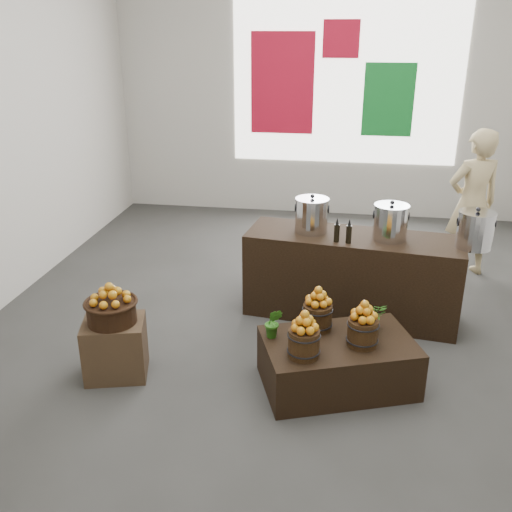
% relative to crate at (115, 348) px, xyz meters
% --- Properties ---
extents(ground, '(7.00, 7.00, 0.00)m').
position_rel_crate_xyz_m(ground, '(1.39, 1.17, -0.24)').
color(ground, '#343431').
rests_on(ground, ground).
extents(back_wall, '(6.00, 0.04, 4.00)m').
position_rel_crate_xyz_m(back_wall, '(1.39, 4.67, 1.76)').
color(back_wall, '#B1ADA3').
rests_on(back_wall, ground).
extents(back_opening, '(3.20, 0.02, 2.40)m').
position_rel_crate_xyz_m(back_opening, '(1.69, 4.65, 1.76)').
color(back_opening, white).
rests_on(back_opening, back_wall).
extents(deco_red_left, '(0.90, 0.04, 1.40)m').
position_rel_crate_xyz_m(deco_red_left, '(0.79, 4.64, 1.66)').
color(deco_red_left, '#B30D26').
rests_on(deco_red_left, back_wall).
extents(deco_green_right, '(0.70, 0.04, 1.00)m').
position_rel_crate_xyz_m(deco_green_right, '(2.29, 4.64, 1.46)').
color(deco_green_right, '#117227').
rests_on(deco_green_right, back_wall).
extents(deco_red_upper, '(0.50, 0.04, 0.50)m').
position_rel_crate_xyz_m(deco_red_upper, '(1.59, 4.64, 2.26)').
color(deco_red_upper, '#B30D26').
rests_on(deco_red_upper, back_wall).
extents(crate, '(0.57, 0.50, 0.48)m').
position_rel_crate_xyz_m(crate, '(0.00, 0.00, 0.00)').
color(crate, '#443220').
rests_on(crate, ground).
extents(wicker_basket, '(0.39, 0.39, 0.18)m').
position_rel_crate_xyz_m(wicker_basket, '(0.00, 0.00, 0.33)').
color(wicker_basket, black).
rests_on(wicker_basket, crate).
extents(apples_in_basket, '(0.30, 0.30, 0.16)m').
position_rel_crate_xyz_m(apples_in_basket, '(0.00, 0.00, 0.50)').
color(apples_in_basket, '#8B0904').
rests_on(apples_in_basket, wicker_basket).
extents(display_table, '(1.33, 1.06, 0.40)m').
position_rel_crate_xyz_m(display_table, '(1.78, 0.13, -0.04)').
color(display_table, black).
rests_on(display_table, ground).
extents(apple_bucket_front_left, '(0.23, 0.23, 0.21)m').
position_rel_crate_xyz_m(apple_bucket_front_left, '(1.53, -0.13, 0.27)').
color(apple_bucket_front_left, '#35220E').
rests_on(apple_bucket_front_left, display_table).
extents(apples_in_bucket_front_left, '(0.17, 0.17, 0.16)m').
position_rel_crate_xyz_m(apples_in_bucket_front_left, '(1.53, -0.13, 0.45)').
color(apples_in_bucket_front_left, '#8B0904').
rests_on(apples_in_bucket_front_left, apple_bucket_front_left).
extents(apple_bucket_front_right, '(0.23, 0.23, 0.21)m').
position_rel_crate_xyz_m(apple_bucket_front_right, '(1.96, 0.10, 0.27)').
color(apple_bucket_front_right, '#35220E').
rests_on(apple_bucket_front_right, display_table).
extents(apples_in_bucket_front_right, '(0.17, 0.17, 0.16)m').
position_rel_crate_xyz_m(apples_in_bucket_front_right, '(1.96, 0.10, 0.45)').
color(apples_in_bucket_front_right, '#8B0904').
rests_on(apples_in_bucket_front_right, apple_bucket_front_right).
extents(apple_bucket_rear, '(0.23, 0.23, 0.21)m').
position_rel_crate_xyz_m(apple_bucket_rear, '(1.60, 0.29, 0.27)').
color(apple_bucket_rear, '#35220E').
rests_on(apple_bucket_rear, display_table).
extents(apples_in_bucket_rear, '(0.17, 0.17, 0.16)m').
position_rel_crate_xyz_m(apples_in_bucket_rear, '(1.60, 0.29, 0.45)').
color(apples_in_bucket_rear, '#8B0904').
rests_on(apples_in_bucket_rear, apple_bucket_rear).
extents(herb_garnish_right, '(0.26, 0.24, 0.24)m').
position_rel_crate_xyz_m(herb_garnish_right, '(2.03, 0.36, 0.28)').
color(herb_garnish_right, '#256014').
rests_on(herb_garnish_right, display_table).
extents(herb_garnish_left, '(0.15, 0.12, 0.25)m').
position_rel_crate_xyz_m(herb_garnish_left, '(1.27, 0.11, 0.29)').
color(herb_garnish_left, '#256014').
rests_on(herb_garnish_left, display_table).
extents(counter, '(2.08, 0.90, 0.83)m').
position_rel_crate_xyz_m(counter, '(1.87, 1.37, 0.17)').
color(counter, black).
rests_on(counter, ground).
extents(stock_pot_left, '(0.31, 0.31, 0.31)m').
position_rel_crate_xyz_m(stock_pot_left, '(1.46, 1.42, 0.74)').
color(stock_pot_left, silver).
rests_on(stock_pot_left, counter).
extents(stock_pot_center, '(0.31, 0.31, 0.31)m').
position_rel_crate_xyz_m(stock_pot_center, '(2.19, 1.33, 0.74)').
color(stock_pot_center, silver).
rests_on(stock_pot_center, counter).
extents(stock_pot_right, '(0.31, 0.31, 0.31)m').
position_rel_crate_xyz_m(stock_pot_right, '(2.92, 1.23, 0.74)').
color(stock_pot_right, silver).
rests_on(stock_pot_right, counter).
extents(oil_cruets, '(0.15, 0.07, 0.23)m').
position_rel_crate_xyz_m(oil_cruets, '(1.85, 1.17, 0.70)').
color(oil_cruets, black).
rests_on(oil_cruets, counter).
extents(shopper, '(0.71, 0.58, 1.67)m').
position_rel_crate_xyz_m(shopper, '(3.16, 2.60, 0.59)').
color(shopper, tan).
rests_on(shopper, ground).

